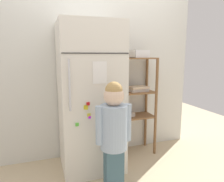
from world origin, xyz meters
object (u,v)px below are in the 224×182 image
(child_standing, at_px, (114,127))
(fruit_bin, at_px, (139,54))
(pantry_shelf_unit, at_px, (137,97))
(refrigerator, at_px, (90,97))

(child_standing, relative_size, fruit_bin, 5.47)
(pantry_shelf_unit, distance_m, fruit_bin, 0.55)
(refrigerator, height_order, child_standing, refrigerator)
(refrigerator, distance_m, pantry_shelf_unit, 0.69)
(fruit_bin, bearing_deg, refrigerator, -166.92)
(pantry_shelf_unit, bearing_deg, child_standing, -129.59)
(child_standing, distance_m, fruit_bin, 1.12)
(refrigerator, height_order, pantry_shelf_unit, refrigerator)
(child_standing, height_order, pantry_shelf_unit, pantry_shelf_unit)
(refrigerator, xyz_separation_m, fruit_bin, (0.68, 0.16, 0.48))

